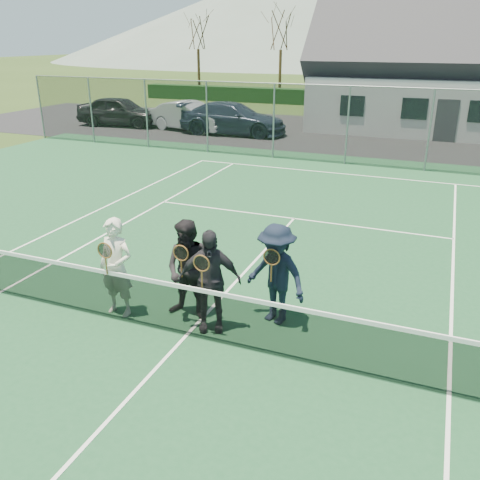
{
  "coord_description": "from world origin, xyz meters",
  "views": [
    {
      "loc": [
        3.57,
        -6.44,
        4.66
      ],
      "look_at": [
        0.36,
        1.5,
        1.25
      ],
      "focal_mm": 38.0,
      "sensor_mm": 36.0,
      "label": 1
    }
  ],
  "objects_px": {
    "player_a": "(116,268)",
    "clubhouse": "(467,52)",
    "player_c": "(209,281)",
    "car_b": "(190,116)",
    "car_c": "(233,119)",
    "car_a": "(120,111)",
    "player_b": "(189,270)",
    "player_d": "(276,274)",
    "tennis_net": "(185,309)"
  },
  "relations": [
    {
      "from": "tennis_net",
      "to": "player_b",
      "type": "height_order",
      "value": "player_b"
    },
    {
      "from": "tennis_net",
      "to": "clubhouse",
      "type": "distance_m",
      "value": 24.57
    },
    {
      "from": "car_a",
      "to": "car_b",
      "type": "xyz_separation_m",
      "value": [
        4.48,
        -0.01,
        -0.05
      ]
    },
    {
      "from": "clubhouse",
      "to": "player_d",
      "type": "xyz_separation_m",
      "value": [
        -2.78,
        -22.97,
        -3.07
      ]
    },
    {
      "from": "tennis_net",
      "to": "player_d",
      "type": "relative_size",
      "value": 6.49
    },
    {
      "from": "player_a",
      "to": "clubhouse",
      "type": "bearing_deg",
      "value": 77.04
    },
    {
      "from": "car_b",
      "to": "player_d",
      "type": "bearing_deg",
      "value": -136.53
    },
    {
      "from": "car_b",
      "to": "player_a",
      "type": "distance_m",
      "value": 19.66
    },
    {
      "from": "car_a",
      "to": "tennis_net",
      "type": "height_order",
      "value": "car_a"
    },
    {
      "from": "car_b",
      "to": "tennis_net",
      "type": "bearing_deg",
      "value": -140.94
    },
    {
      "from": "car_b",
      "to": "clubhouse",
      "type": "distance_m",
      "value": 14.82
    },
    {
      "from": "car_a",
      "to": "car_b",
      "type": "bearing_deg",
      "value": -95.85
    },
    {
      "from": "player_b",
      "to": "player_c",
      "type": "distance_m",
      "value": 0.55
    },
    {
      "from": "tennis_net",
      "to": "car_b",
      "type": "bearing_deg",
      "value": 116.92
    },
    {
      "from": "car_a",
      "to": "player_b",
      "type": "relative_size",
      "value": 2.67
    },
    {
      "from": "player_b",
      "to": "car_b",
      "type": "bearing_deg",
      "value": 117.15
    },
    {
      "from": "tennis_net",
      "to": "clubhouse",
      "type": "xyz_separation_m",
      "value": [
        4.0,
        24.0,
        3.45
      ]
    },
    {
      "from": "car_b",
      "to": "car_c",
      "type": "xyz_separation_m",
      "value": [
        2.53,
        -0.12,
        0.04
      ]
    },
    {
      "from": "player_c",
      "to": "player_d",
      "type": "distance_m",
      "value": 1.15
    },
    {
      "from": "car_b",
      "to": "tennis_net",
      "type": "distance_m",
      "value": 20.5
    },
    {
      "from": "car_c",
      "to": "clubhouse",
      "type": "distance_m",
      "value": 12.64
    },
    {
      "from": "car_b",
      "to": "player_c",
      "type": "xyz_separation_m",
      "value": [
        9.55,
        -17.89,
        0.16
      ]
    },
    {
      "from": "player_d",
      "to": "car_a",
      "type": "bearing_deg",
      "value": 130.97
    },
    {
      "from": "car_c",
      "to": "clubhouse",
      "type": "relative_size",
      "value": 0.36
    },
    {
      "from": "car_a",
      "to": "car_c",
      "type": "bearing_deg",
      "value": -96.78
    },
    {
      "from": "car_a",
      "to": "player_c",
      "type": "relative_size",
      "value": 2.67
    },
    {
      "from": "tennis_net",
      "to": "clubhouse",
      "type": "relative_size",
      "value": 0.75
    },
    {
      "from": "car_c",
      "to": "player_c",
      "type": "height_order",
      "value": "player_c"
    },
    {
      "from": "car_b",
      "to": "clubhouse",
      "type": "height_order",
      "value": "clubhouse"
    },
    {
      "from": "player_a",
      "to": "player_d",
      "type": "bearing_deg",
      "value": 16.37
    },
    {
      "from": "car_a",
      "to": "player_c",
      "type": "height_order",
      "value": "player_c"
    },
    {
      "from": "clubhouse",
      "to": "player_d",
      "type": "distance_m",
      "value": 23.34
    },
    {
      "from": "car_b",
      "to": "player_b",
      "type": "distance_m",
      "value": 19.83
    },
    {
      "from": "player_a",
      "to": "car_c",
      "type": "bearing_deg",
      "value": 106.43
    },
    {
      "from": "tennis_net",
      "to": "player_a",
      "type": "xyz_separation_m",
      "value": [
        -1.47,
        0.24,
        0.38
      ]
    },
    {
      "from": "player_a",
      "to": "player_d",
      "type": "distance_m",
      "value": 2.8
    },
    {
      "from": "clubhouse",
      "to": "player_b",
      "type": "height_order",
      "value": "clubhouse"
    },
    {
      "from": "clubhouse",
      "to": "player_a",
      "type": "height_order",
      "value": "clubhouse"
    },
    {
      "from": "player_d",
      "to": "player_c",
      "type": "bearing_deg",
      "value": -145.84
    },
    {
      "from": "car_a",
      "to": "player_d",
      "type": "distance_m",
      "value": 22.85
    },
    {
      "from": "car_b",
      "to": "car_c",
      "type": "bearing_deg",
      "value": -80.6
    },
    {
      "from": "player_c",
      "to": "car_b",
      "type": "bearing_deg",
      "value": 118.08
    },
    {
      "from": "car_b",
      "to": "tennis_net",
      "type": "height_order",
      "value": "car_b"
    },
    {
      "from": "player_c",
      "to": "car_c",
      "type": "bearing_deg",
      "value": 111.54
    },
    {
      "from": "clubhouse",
      "to": "player_a",
      "type": "relative_size",
      "value": 8.67
    },
    {
      "from": "player_c",
      "to": "tennis_net",
      "type": "bearing_deg",
      "value": -124.6
    },
    {
      "from": "car_a",
      "to": "player_c",
      "type": "bearing_deg",
      "value": -147.62
    },
    {
      "from": "car_c",
      "to": "player_b",
      "type": "distance_m",
      "value": 18.7
    },
    {
      "from": "player_a",
      "to": "player_c",
      "type": "xyz_separation_m",
      "value": [
        1.73,
        0.14,
        -0.0
      ]
    },
    {
      "from": "player_d",
      "to": "car_c",
      "type": "bearing_deg",
      "value": 114.95
    }
  ]
}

